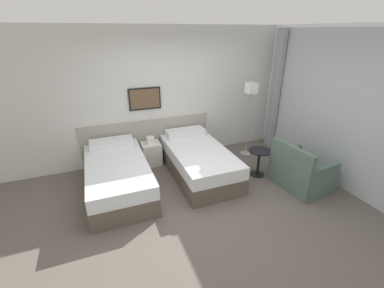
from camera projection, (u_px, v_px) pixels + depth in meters
ground_plane at (206, 205)px, 4.16m from camera, size 16.00×16.00×0.00m
wall_headboard at (167, 98)px, 5.32m from camera, size 10.00×0.10×2.70m
wall_window at (348, 112)px, 4.31m from camera, size 0.21×4.47×2.70m
bed_near_door at (118, 176)px, 4.46m from camera, size 1.01×1.95×0.67m
bed_near_window at (198, 161)px, 4.96m from camera, size 1.01×1.95×0.67m
nightstand at (151, 153)px, 5.35m from camera, size 0.39×0.38×0.61m
floor_lamp at (251, 98)px, 5.37m from camera, size 0.24×0.24×1.60m
side_table at (259, 158)px, 4.89m from camera, size 0.42×0.42×0.53m
armchair at (301, 173)px, 4.58m from camera, size 0.86×0.97×0.84m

